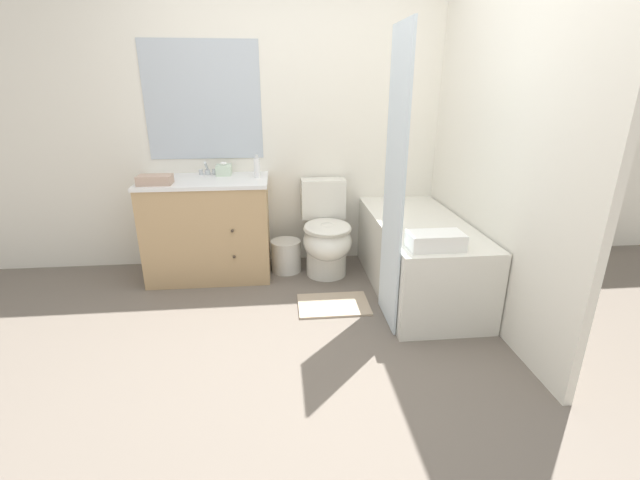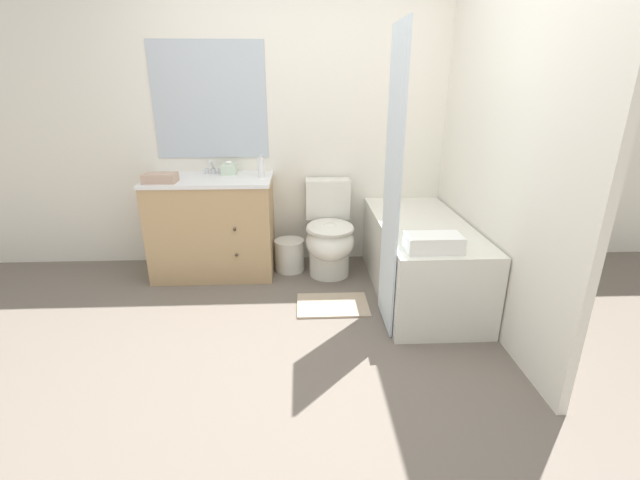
% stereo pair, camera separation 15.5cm
% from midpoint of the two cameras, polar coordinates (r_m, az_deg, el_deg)
% --- Properties ---
extents(ground_plane, '(14.00, 14.00, 0.00)m').
position_cam_midpoint_polar(ground_plane, '(2.63, -0.35, -15.86)').
color(ground_plane, '#6B6056').
extents(wall_back, '(8.00, 0.06, 2.50)m').
position_cam_midpoint_polar(wall_back, '(3.77, -1.51, 15.64)').
color(wall_back, white).
rests_on(wall_back, ground_plane).
extents(wall_right, '(0.05, 2.61, 2.50)m').
position_cam_midpoint_polar(wall_right, '(3.24, 22.71, 13.42)').
color(wall_right, white).
rests_on(wall_right, ground_plane).
extents(vanity_cabinet, '(1.00, 0.59, 0.83)m').
position_cam_midpoint_polar(vanity_cabinet, '(3.69, -12.80, 1.89)').
color(vanity_cabinet, tan).
rests_on(vanity_cabinet, ground_plane).
extents(sink_faucet, '(0.14, 0.12, 0.12)m').
position_cam_midpoint_polar(sink_faucet, '(3.75, -12.88, 9.14)').
color(sink_faucet, silver).
rests_on(sink_faucet, vanity_cabinet).
extents(toilet, '(0.40, 0.67, 0.77)m').
position_cam_midpoint_polar(toilet, '(3.59, 2.53, 0.51)').
color(toilet, silver).
rests_on(toilet, ground_plane).
extents(bathtub, '(0.66, 1.47, 0.57)m').
position_cam_midpoint_polar(bathtub, '(3.40, 14.47, -2.22)').
color(bathtub, silver).
rests_on(bathtub, ground_plane).
extents(shower_curtain, '(0.01, 0.43, 1.87)m').
position_cam_midpoint_polar(shower_curtain, '(2.71, 11.29, 6.86)').
color(shower_curtain, silver).
rests_on(shower_curtain, ground_plane).
extents(wastebasket, '(0.26, 0.26, 0.28)m').
position_cam_midpoint_polar(wastebasket, '(3.73, -2.84, -2.05)').
color(wastebasket, silver).
rests_on(wastebasket, ground_plane).
extents(tissue_box, '(0.12, 0.14, 0.11)m').
position_cam_midpoint_polar(tissue_box, '(3.71, -10.80, 9.32)').
color(tissue_box, silver).
rests_on(tissue_box, vanity_cabinet).
extents(soap_dispenser, '(0.05, 0.05, 0.19)m').
position_cam_midpoint_polar(soap_dispenser, '(3.54, -6.55, 9.67)').
color(soap_dispenser, white).
rests_on(soap_dispenser, vanity_cabinet).
extents(hand_towel_folded, '(0.25, 0.16, 0.07)m').
position_cam_midpoint_polar(hand_towel_folded, '(3.51, -19.29, 7.81)').
color(hand_towel_folded, tan).
rests_on(hand_towel_folded, vanity_cabinet).
extents(bath_towel_folded, '(0.34, 0.19, 0.10)m').
position_cam_midpoint_polar(bath_towel_folded, '(2.74, 16.51, -0.39)').
color(bath_towel_folded, white).
rests_on(bath_towel_folded, bathtub).
extents(bath_mat, '(0.52, 0.36, 0.02)m').
position_cam_midpoint_polar(bath_mat, '(3.19, 3.16, -8.66)').
color(bath_mat, tan).
rests_on(bath_mat, ground_plane).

